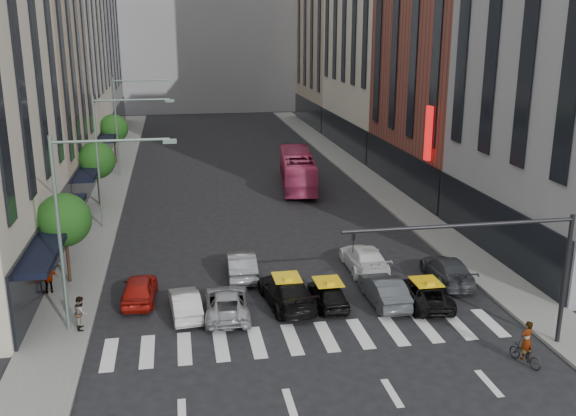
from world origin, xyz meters
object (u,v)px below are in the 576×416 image
streetlamp_far (126,114)px  motorcycle (525,355)px  car_white_front (185,303)px  pedestrian_near (81,313)px  bus (297,170)px  car_red (139,289)px  taxi_left (287,292)px  streetlamp_mid (111,144)px  streetlamp_near (80,208)px  pedestrian_far (49,278)px  taxi_center (328,294)px

streetlamp_far → motorcycle: streetlamp_far is taller
car_white_front → pedestrian_near: bearing=5.7°
bus → pedestrian_near: bus is taller
car_red → bus: 25.62m
car_white_front → car_red: bearing=-47.3°
pedestrian_near → taxi_left: bearing=-87.1°
streetlamp_mid → pedestrian_near: (-0.36, -16.02, -4.96)m
car_white_front → taxi_left: bearing=178.6°
streetlamp_near → taxi_left: bearing=7.1°
pedestrian_far → pedestrian_near: bearing=105.0°
car_white_front → pedestrian_near: size_ratio=2.43×
car_red → streetlamp_far: bearing=-82.5°
streetlamp_mid → taxi_left: size_ratio=1.76×
streetlamp_far → streetlamp_near: bearing=-90.0°
streetlamp_near → taxi_left: size_ratio=1.76×
pedestrian_far → bus: bearing=-140.4°
car_white_front → bus: 26.49m
bus → pedestrian_near: 29.41m
streetlamp_near → streetlamp_mid: same height
bus → taxi_left: bearing=85.2°
streetlamp_near → streetlamp_far: same height
bus → taxi_center: bearing=90.0°
car_red → pedestrian_near: 3.86m
taxi_center → streetlamp_far: bearing=-71.9°
streetlamp_far → pedestrian_near: streetlamp_far is taller
streetlamp_mid → streetlamp_far: (0.00, 16.00, 0.00)m
pedestrian_near → pedestrian_far: 5.06m
car_red → taxi_center: size_ratio=1.10×
streetlamp_mid → car_white_front: (4.38, -15.14, -5.27)m
car_red → motorcycle: bearing=153.3°
car_red → taxi_left: 7.54m
taxi_center → pedestrian_near: (-11.83, -0.80, 0.31)m
pedestrian_far → streetlamp_far: bearing=-106.1°
streetlamp_mid → motorcycle: size_ratio=5.38×
streetlamp_near → streetlamp_mid: size_ratio=1.00×
streetlamp_near → streetlamp_mid: bearing=90.0°
pedestrian_far → streetlamp_near: bearing=108.6°
car_red → bus: bearing=-116.0°
car_red → motorcycle: 18.57m
streetlamp_mid → bus: (14.63, 9.27, -4.34)m
pedestrian_near → motorcycle: bearing=-112.9°
streetlamp_far → car_red: 29.60m
taxi_center → motorcycle: taxi_center is taller
bus → pedestrian_far: bearing=57.7°
streetlamp_near → taxi_center: size_ratio=2.42×
streetlamp_far → pedestrian_near: size_ratio=5.67×
car_white_front → pedestrian_near: 4.83m
taxi_left → pedestrian_near: size_ratio=3.21×
bus → pedestrian_near: size_ratio=7.08×
streetlamp_near → pedestrian_near: (-0.36, -0.02, -4.96)m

